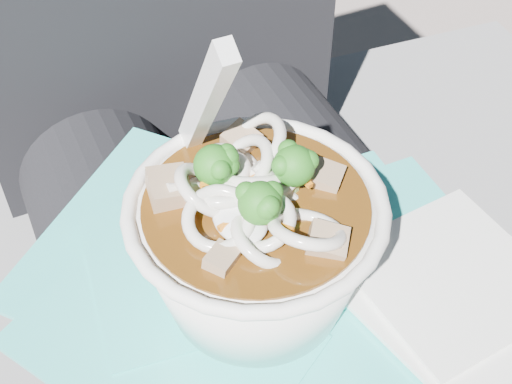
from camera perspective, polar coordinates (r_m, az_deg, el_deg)
name	(u,v)px	position (r m, az deg, el deg)	size (l,w,h in m)	color
stone_ledge	(219,359)	(0.89, -3.00, -13.16)	(1.00, 0.50, 0.43)	slate
lap	(278,322)	(0.57, 1.78, -10.38)	(0.31, 0.48, 0.14)	black
person_body	(231,217)	(0.60, -2.01, -1.99)	(0.34, 0.94, 0.97)	black
plastic_bag	(291,300)	(0.49, 2.83, -8.66)	(0.38, 0.40, 0.02)	#2EBFB9
napkins	(467,296)	(0.49, 16.51, -8.00)	(0.16, 0.17, 0.01)	white
udon_bowl	(255,238)	(0.44, -0.10, -3.69)	(0.16, 0.16, 0.20)	white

